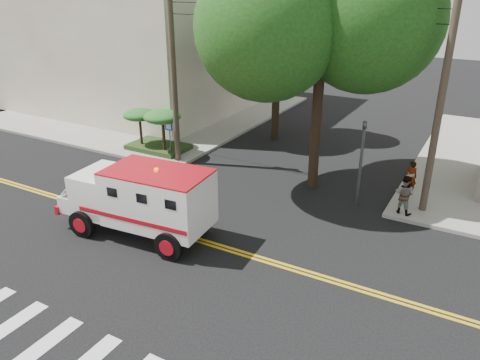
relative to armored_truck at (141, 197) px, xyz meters
The scene contains 13 objects.
ground 2.80m from the armored_truck, 14.95° to the left, with size 100.00×100.00×0.00m, color black.
sidewalk_nw 18.08m from the armored_truck, 128.47° to the left, with size 17.00×17.00×0.15m, color gray.
building_left 20.77m from the armored_truck, 130.24° to the left, with size 16.00×14.00×10.00m, color #BCAD9A.
utility_pole_left 7.98m from the armored_truck, 116.60° to the left, with size 0.28×0.28×9.00m, color #382D23.
utility_pole_right 11.37m from the armored_truck, 38.41° to the left, with size 0.28×0.28×9.00m, color #382D23.
tree_main 9.84m from the armored_truck, 58.20° to the left, with size 6.08×5.70×9.85m.
tree_left 13.11m from the armored_truck, 91.80° to the left, with size 4.48×4.20×7.70m.
traffic_signal 8.73m from the armored_truck, 45.57° to the left, with size 0.15×0.18×3.60m.
accessibility_sign 7.83m from the armored_truck, 119.96° to the left, with size 0.45×0.10×2.02m.
palm_planter 8.88m from the armored_truck, 125.43° to the left, with size 3.52×2.63×2.36m.
armored_truck is the anchor object (origin of this frame).
pedestrian_a 11.23m from the armored_truck, 45.98° to the left, with size 0.55×0.36×1.50m, color gray.
pedestrian_b 10.03m from the armored_truck, 37.63° to the left, with size 0.77×0.60×1.58m, color gray.
Camera 1 is at (8.15, -11.96, 8.59)m, focal length 35.00 mm.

